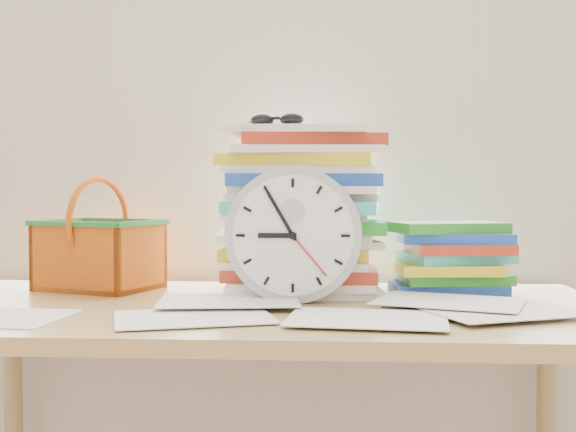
# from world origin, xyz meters

# --- Properties ---
(curtain) EXTENTS (2.40, 0.01, 2.50)m
(curtain) POSITION_xyz_m (0.00, 1.98, 1.30)
(curtain) COLOR silver
(curtain) RESTS_ON room_shell
(desk) EXTENTS (1.40, 0.70, 0.75)m
(desk) POSITION_xyz_m (0.00, 1.60, 0.68)
(desk) COLOR #A3844C
(desk) RESTS_ON ground
(paper_stack) EXTENTS (0.37, 0.31, 0.37)m
(paper_stack) POSITION_xyz_m (0.07, 1.79, 0.93)
(paper_stack) COLOR white
(paper_stack) RESTS_ON desk
(clock) EXTENTS (0.28, 0.06, 0.28)m
(clock) POSITION_xyz_m (0.06, 1.63, 0.89)
(clock) COLOR #B0B0B1
(clock) RESTS_ON desk
(sunglasses) EXTENTS (0.16, 0.14, 0.03)m
(sunglasses) POSITION_xyz_m (0.02, 1.73, 1.13)
(sunglasses) COLOR black
(sunglasses) RESTS_ON paper_stack
(book_stack) EXTENTS (0.29, 0.24, 0.16)m
(book_stack) POSITION_xyz_m (0.40, 1.80, 0.83)
(book_stack) COLOR white
(book_stack) RESTS_ON desk
(basket) EXTENTS (0.31, 0.27, 0.25)m
(basket) POSITION_xyz_m (-0.40, 1.80, 0.88)
(basket) COLOR orange
(basket) RESTS_ON desk
(scattered_papers) EXTENTS (1.26, 0.42, 0.02)m
(scattered_papers) POSITION_xyz_m (0.00, 1.60, 0.76)
(scattered_papers) COLOR white
(scattered_papers) RESTS_ON desk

